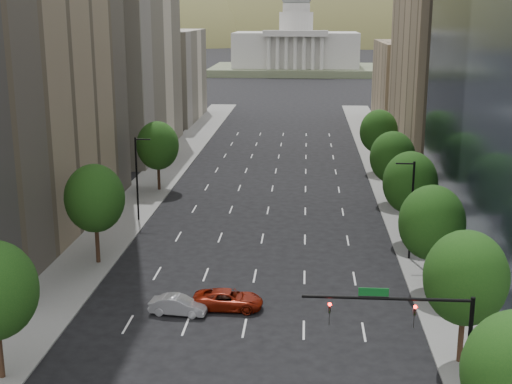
% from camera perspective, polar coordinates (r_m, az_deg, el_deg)
% --- Properties ---
extents(sidewalk_left, '(6.00, 200.00, 0.15)m').
position_cam_1_polar(sidewalk_left, '(70.90, -12.10, -3.41)').
color(sidewalk_left, slate).
rests_on(sidewalk_left, ground).
extents(sidewalk_right, '(6.00, 200.00, 0.15)m').
position_cam_1_polar(sidewalk_right, '(69.11, 13.49, -3.96)').
color(sidewalk_right, slate).
rests_on(sidewalk_right, ground).
extents(midrise_cream_left, '(14.00, 30.00, 35.00)m').
position_cam_1_polar(midrise_cream_left, '(111.61, -11.22, 12.20)').
color(midrise_cream_left, beige).
rests_on(midrise_cream_left, ground).
extents(filler_left, '(14.00, 26.00, 18.00)m').
position_cam_1_polar(filler_left, '(144.20, -7.61, 9.43)').
color(filler_left, beige).
rests_on(filler_left, ground).
extents(parking_tan_right, '(14.00, 30.00, 30.00)m').
position_cam_1_polar(parking_tan_right, '(106.96, 15.69, 10.51)').
color(parking_tan_right, '#8C7759').
rests_on(parking_tan_right, ground).
extents(filler_right, '(14.00, 26.00, 16.00)m').
position_cam_1_polar(filler_right, '(139.93, 12.87, 8.64)').
color(filler_right, '#8C7759').
rests_on(filler_right, ground).
extents(tree_right_1, '(5.20, 5.20, 8.75)m').
position_cam_1_polar(tree_right_1, '(44.76, 16.81, -6.76)').
color(tree_right_1, '#382316').
rests_on(tree_right_1, ground).
extents(tree_right_2, '(5.20, 5.20, 8.61)m').
position_cam_1_polar(tree_right_2, '(55.93, 14.21, -2.46)').
color(tree_right_2, '#382316').
rests_on(tree_right_2, ground).
extents(tree_right_3, '(5.20, 5.20, 8.89)m').
position_cam_1_polar(tree_right_3, '(67.29, 12.52, 0.75)').
color(tree_right_3, '#382316').
rests_on(tree_right_3, ground).
extents(tree_right_4, '(5.20, 5.20, 8.46)m').
position_cam_1_polar(tree_right_4, '(80.93, 11.12, 2.81)').
color(tree_right_4, '#382316').
rests_on(tree_right_4, ground).
extents(tree_right_5, '(5.20, 5.20, 8.75)m').
position_cam_1_polar(tree_right_5, '(96.51, 10.03, 4.91)').
color(tree_right_5, '#382316').
rests_on(tree_right_5, ground).
extents(tree_left_1, '(5.20, 5.20, 8.97)m').
position_cam_1_polar(tree_left_1, '(61.49, -13.08, -0.51)').
color(tree_left_1, '#382316').
rests_on(tree_left_1, ground).
extents(tree_left_2, '(5.20, 5.20, 8.68)m').
position_cam_1_polar(tree_left_2, '(86.10, -8.06, 3.79)').
color(tree_left_2, '#382316').
rests_on(tree_left_2, ground).
extents(streetlight_rn, '(1.70, 0.20, 9.00)m').
position_cam_1_polar(streetlight_rn, '(62.68, 12.59, -1.26)').
color(streetlight_rn, black).
rests_on(streetlight_rn, ground).
extents(streetlight_ln, '(1.70, 0.20, 9.00)m').
position_cam_1_polar(streetlight_ln, '(73.76, -9.70, 1.25)').
color(streetlight_ln, black).
rests_on(streetlight_ln, ground).
extents(traffic_signal, '(9.12, 0.40, 7.38)m').
position_cam_1_polar(traffic_signal, '(38.89, 13.57, -10.77)').
color(traffic_signal, black).
rests_on(traffic_signal, ground).
extents(capitol, '(60.00, 40.00, 35.20)m').
position_cam_1_polar(capitol, '(254.75, 3.28, 11.61)').
color(capitol, '#596647').
rests_on(capitol, ground).
extents(foothills, '(720.00, 413.00, 263.00)m').
position_cam_1_polar(foothills, '(607.75, 7.08, 8.84)').
color(foothills, olive).
rests_on(foothills, ground).
extents(car_silver, '(4.37, 1.92, 1.39)m').
position_cam_1_polar(car_silver, '(51.94, -6.39, -9.20)').
color(car_silver, '#A0A1A5').
rests_on(car_silver, ground).
extents(car_red_far, '(5.24, 2.45, 1.45)m').
position_cam_1_polar(car_red_far, '(52.55, -2.30, -8.80)').
color(car_red_far, maroon).
rests_on(car_red_far, ground).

